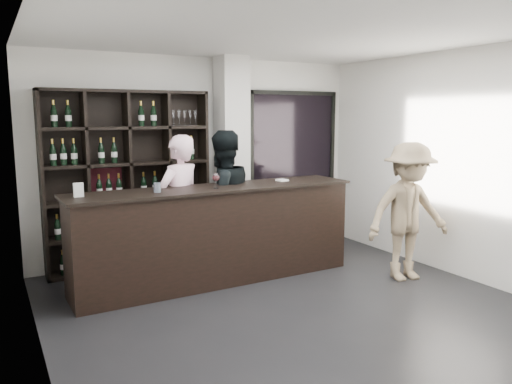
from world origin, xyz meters
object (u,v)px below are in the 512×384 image
taster_pink (180,207)px  tasting_counter (217,234)px  taster_black (222,201)px  customer (408,212)px  wine_shelf (129,181)px

taster_pink → tasting_counter: bearing=108.6°
tasting_counter → taster_black: size_ratio=1.93×
taster_pink → customer: (2.50, -1.45, -0.04)m
tasting_counter → taster_black: bearing=54.5°
wine_shelf → tasting_counter: 1.47m
wine_shelf → taster_black: (1.05, -0.72, -0.26)m
wine_shelf → taster_pink: bearing=-57.6°
taster_pink → taster_black: size_ratio=0.98×
taster_pink → taster_black: taster_black is taller
taster_black → wine_shelf: bearing=-43.7°
tasting_counter → taster_black: taster_black is taller
tasting_counter → taster_pink: taster_pink is taller
tasting_counter → taster_pink: 0.60m
customer → tasting_counter: bearing=163.8°
taster_pink → taster_black: bearing=155.3°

